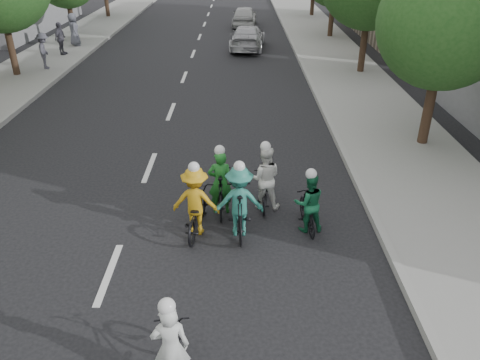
{
  "coord_description": "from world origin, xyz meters",
  "views": [
    {
      "loc": [
        2.74,
        -7.71,
        6.31
      ],
      "look_at": [
        2.75,
        2.3,
        1.0
      ],
      "focal_mm": 35.0,
      "sensor_mm": 36.0,
      "label": 1
    }
  ],
  "objects_px": {
    "cyclist_4": "(239,205)",
    "cyclist_5": "(172,355)",
    "spectator_0": "(44,51)",
    "cyclist_3": "(221,188)",
    "follow_car_lead": "(248,37)",
    "cyclist_1": "(196,206)",
    "cyclist_2": "(264,183)",
    "cyclist_0": "(308,206)",
    "spectator_2": "(74,30)",
    "follow_car_trail": "(244,16)",
    "spectator_1": "(60,39)"
  },
  "relations": [
    {
      "from": "cyclist_4",
      "to": "cyclist_5",
      "type": "bearing_deg",
      "value": 73.61
    },
    {
      "from": "cyclist_5",
      "to": "spectator_0",
      "type": "height_order",
      "value": "spectator_0"
    },
    {
      "from": "cyclist_3",
      "to": "follow_car_lead",
      "type": "bearing_deg",
      "value": -94.87
    },
    {
      "from": "cyclist_1",
      "to": "cyclist_4",
      "type": "distance_m",
      "value": 1.01
    },
    {
      "from": "cyclist_2",
      "to": "cyclist_0",
      "type": "bearing_deg",
      "value": 136.74
    },
    {
      "from": "cyclist_2",
      "to": "cyclist_4",
      "type": "height_order",
      "value": "cyclist_4"
    },
    {
      "from": "follow_car_lead",
      "to": "spectator_2",
      "type": "xyz_separation_m",
      "value": [
        -10.54,
        0.25,
        0.41
      ]
    },
    {
      "from": "cyclist_3",
      "to": "spectator_2",
      "type": "distance_m",
      "value": 21.3
    },
    {
      "from": "cyclist_2",
      "to": "spectator_0",
      "type": "bearing_deg",
      "value": -48.73
    },
    {
      "from": "cyclist_0",
      "to": "cyclist_5",
      "type": "bearing_deg",
      "value": 52.2
    },
    {
      "from": "cyclist_5",
      "to": "follow_car_trail",
      "type": "xyz_separation_m",
      "value": [
        1.4,
        31.65,
        0.19
      ]
    },
    {
      "from": "cyclist_3",
      "to": "spectator_2",
      "type": "relative_size",
      "value": 0.96
    },
    {
      "from": "cyclist_3",
      "to": "spectator_2",
      "type": "xyz_separation_m",
      "value": [
        -9.58,
        19.02,
        0.46
      ]
    },
    {
      "from": "cyclist_4",
      "to": "spectator_1",
      "type": "xyz_separation_m",
      "value": [
        -10.08,
        17.64,
        0.3
      ]
    },
    {
      "from": "cyclist_4",
      "to": "spectator_0",
      "type": "height_order",
      "value": "spectator_0"
    },
    {
      "from": "cyclist_5",
      "to": "spectator_1",
      "type": "relative_size",
      "value": 0.98
    },
    {
      "from": "cyclist_0",
      "to": "follow_car_lead",
      "type": "height_order",
      "value": "cyclist_0"
    },
    {
      "from": "cyclist_0",
      "to": "spectator_0",
      "type": "distance_m",
      "value": 18.39
    },
    {
      "from": "cyclist_1",
      "to": "spectator_1",
      "type": "xyz_separation_m",
      "value": [
        -9.07,
        17.6,
        0.36
      ]
    },
    {
      "from": "cyclist_2",
      "to": "spectator_1",
      "type": "bearing_deg",
      "value": -53.77
    },
    {
      "from": "cyclist_5",
      "to": "follow_car_trail",
      "type": "height_order",
      "value": "cyclist_5"
    },
    {
      "from": "follow_car_trail",
      "to": "spectator_1",
      "type": "relative_size",
      "value": 2.45
    },
    {
      "from": "cyclist_0",
      "to": "follow_car_trail",
      "type": "bearing_deg",
      "value": -93.56
    },
    {
      "from": "follow_car_lead",
      "to": "spectator_2",
      "type": "height_order",
      "value": "spectator_2"
    },
    {
      "from": "cyclist_1",
      "to": "spectator_2",
      "type": "xyz_separation_m",
      "value": [
        -9.04,
        19.97,
        0.43
      ]
    },
    {
      "from": "cyclist_1",
      "to": "spectator_0",
      "type": "bearing_deg",
      "value": -52.03
    },
    {
      "from": "cyclist_1",
      "to": "follow_car_trail",
      "type": "distance_m",
      "value": 27.48
    },
    {
      "from": "follow_car_lead",
      "to": "spectator_0",
      "type": "distance_m",
      "value": 11.58
    },
    {
      "from": "cyclist_0",
      "to": "spectator_2",
      "type": "xyz_separation_m",
      "value": [
        -11.67,
        19.86,
        0.49
      ]
    },
    {
      "from": "cyclist_2",
      "to": "cyclist_5",
      "type": "relative_size",
      "value": 1.06
    },
    {
      "from": "cyclist_0",
      "to": "cyclist_3",
      "type": "distance_m",
      "value": 2.25
    },
    {
      "from": "cyclist_2",
      "to": "spectator_0",
      "type": "distance_m",
      "value": 16.96
    },
    {
      "from": "cyclist_2",
      "to": "spectator_0",
      "type": "relative_size",
      "value": 1.04
    },
    {
      "from": "follow_car_lead",
      "to": "spectator_1",
      "type": "relative_size",
      "value": 2.69
    },
    {
      "from": "spectator_2",
      "to": "spectator_0",
      "type": "bearing_deg",
      "value": 160.85
    },
    {
      "from": "spectator_0",
      "to": "cyclist_2",
      "type": "bearing_deg",
      "value": -156.78
    },
    {
      "from": "cyclist_0",
      "to": "cyclist_4",
      "type": "relative_size",
      "value": 0.84
    },
    {
      "from": "cyclist_2",
      "to": "cyclist_5",
      "type": "distance_m",
      "value": 5.6
    },
    {
      "from": "cyclist_0",
      "to": "follow_car_trail",
      "type": "distance_m",
      "value": 27.36
    },
    {
      "from": "cyclist_1",
      "to": "spectator_2",
      "type": "relative_size",
      "value": 1.03
    },
    {
      "from": "cyclist_0",
      "to": "cyclist_2",
      "type": "bearing_deg",
      "value": -52.62
    },
    {
      "from": "cyclist_0",
      "to": "spectator_0",
      "type": "bearing_deg",
      "value": -57.66
    },
    {
      "from": "cyclist_1",
      "to": "follow_car_lead",
      "type": "bearing_deg",
      "value": -87.72
    },
    {
      "from": "spectator_1",
      "to": "cyclist_1",
      "type": "bearing_deg",
      "value": -144.73
    },
    {
      "from": "follow_car_trail",
      "to": "spectator_0",
      "type": "distance_m",
      "value": 16.49
    },
    {
      "from": "cyclist_5",
      "to": "follow_car_lead",
      "type": "distance_m",
      "value": 23.98
    },
    {
      "from": "follow_car_lead",
      "to": "spectator_2",
      "type": "bearing_deg",
      "value": 4.16
    },
    {
      "from": "cyclist_2",
      "to": "cyclist_5",
      "type": "xyz_separation_m",
      "value": [
        -1.67,
        -5.35,
        -0.11
      ]
    },
    {
      "from": "follow_car_lead",
      "to": "spectator_1",
      "type": "distance_m",
      "value": 10.78
    },
    {
      "from": "follow_car_trail",
      "to": "cyclist_1",
      "type": "bearing_deg",
      "value": 90.49
    }
  ]
}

